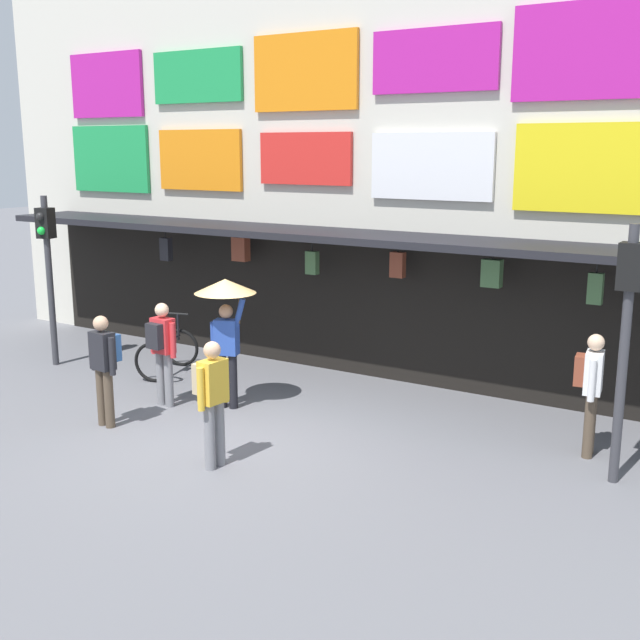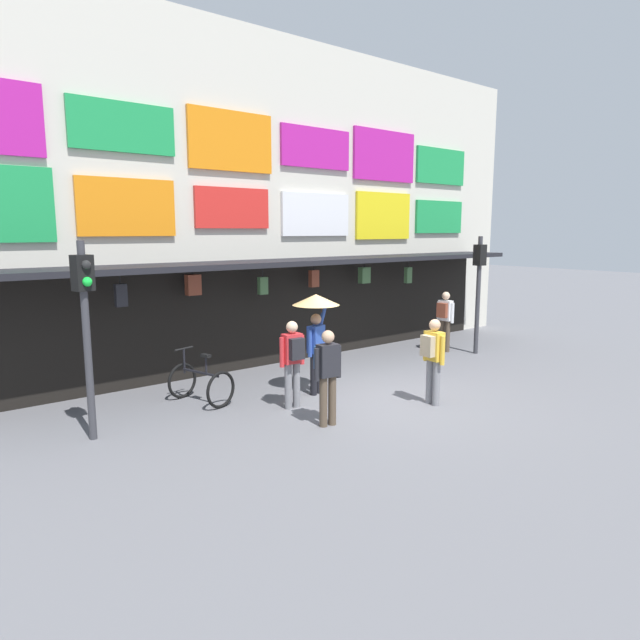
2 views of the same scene
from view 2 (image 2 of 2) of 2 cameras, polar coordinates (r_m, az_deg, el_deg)
name	(u,v)px [view 2 (image 2 of 2)]	position (r m, az deg, el deg)	size (l,w,h in m)	color
ground_plane	(390,399)	(11.42, 7.17, -8.00)	(80.00, 80.00, 0.00)	slate
shopfront	(263,206)	(14.48, -5.86, 11.51)	(18.00, 2.60, 8.00)	beige
traffic_light_near	(85,309)	(9.47, -22.86, 1.07)	(0.32, 0.35, 3.20)	#38383D
traffic_light_far	(479,276)	(15.71, 15.89, 4.36)	(0.29, 0.33, 3.20)	#38383D
bicycle_parked	(201,383)	(11.23, -12.09, -6.34)	(1.00, 1.31, 1.05)	black
pedestrian_in_blue	(327,370)	(9.60, 0.73, -5.14)	(0.53, 0.39, 1.68)	brown
pedestrian_with_umbrella	(316,316)	(11.31, -0.42, 0.45)	(0.96, 0.96, 2.08)	black
pedestrian_in_purple	(433,355)	(10.96, 11.46, -3.53)	(0.38, 0.53, 1.68)	gray
pedestrian_in_white	(293,358)	(10.52, -2.79, -3.88)	(0.53, 0.38, 1.68)	gray
pedestrian_in_black	(445,317)	(15.85, 12.62, 0.32)	(0.39, 0.53, 1.68)	brown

